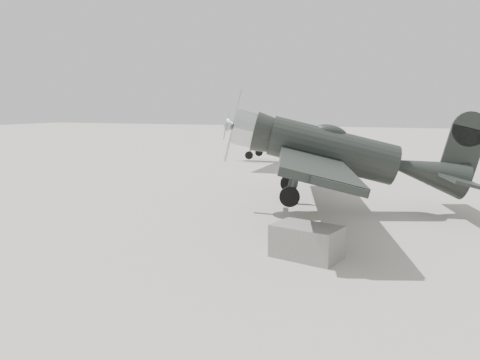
{
  "coord_description": "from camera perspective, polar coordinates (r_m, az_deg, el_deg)",
  "views": [
    {
      "loc": [
        5.23,
        -14.07,
        4.07
      ],
      "look_at": [
        -0.58,
        1.1,
        1.5
      ],
      "focal_mm": 35.0,
      "sensor_mm": 36.0,
      "label": 1
    }
  ],
  "objects": [
    {
      "name": "lowwing_monoplane",
      "position": [
        18.32,
        12.51,
        3.14
      ],
      "size": [
        9.66,
        13.3,
        4.29
      ],
      "rotation": [
        0.0,
        0.24,
        0.27
      ],
      "color": "black",
      "rests_on": "ground"
    },
    {
      "name": "ground",
      "position": [
        15.55,
        0.54,
        -6.18
      ],
      "size": [
        160.0,
        160.0,
        0.0
      ],
      "primitive_type": "plane",
      "color": "#9C998A",
      "rests_on": "ground"
    },
    {
      "name": "highwing_monoplane",
      "position": [
        34.59,
        4.16,
        5.7
      ],
      "size": [
        8.36,
        11.69,
        3.34
      ],
      "rotation": [
        0.0,
        0.23,
        0.01
      ],
      "color": "#ACB0B2",
      "rests_on": "ground"
    },
    {
      "name": "equipment_block",
      "position": [
        12.89,
        8.14,
        -7.44
      ],
      "size": [
        2.01,
        1.53,
        0.89
      ],
      "primitive_type": "cube",
      "rotation": [
        0.0,
        0.0,
        -0.25
      ],
      "color": "slate",
      "rests_on": "ground"
    }
  ]
}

